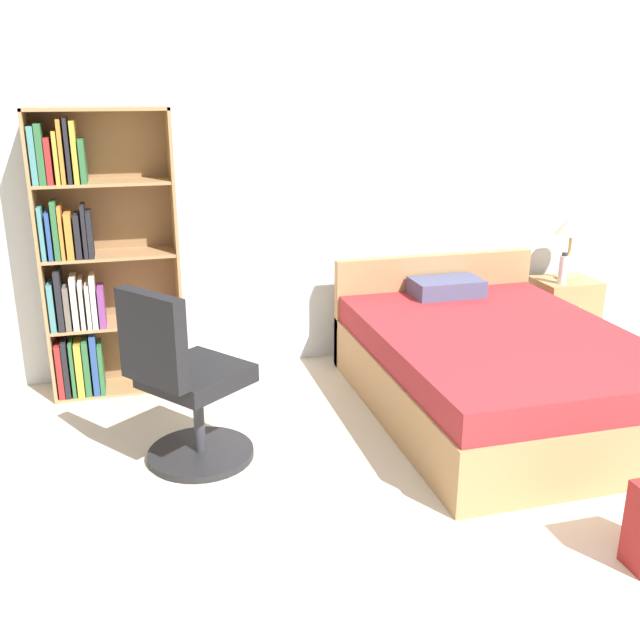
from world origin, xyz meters
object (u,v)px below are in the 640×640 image
Objects in this scene: bookshelf at (91,262)px; nightstand at (563,313)px; table_lamp at (572,227)px; office_chair at (185,387)px; bed at (493,367)px; water_bottle at (563,269)px.

nightstand is at bearing -0.79° from bookshelf.
bookshelf is at bearing 179.71° from table_lamp.
office_chair is at bearing -159.99° from nightstand.
office_chair is 2.01× the size of table_lamp.
bed is 1.59m from table_lamp.
table_lamp is 0.34m from water_bottle.
office_chair is 3.11m from water_bottle.
bed is at bearing -140.22° from table_lamp.
bed reaches higher than water_bottle.
water_bottle is at bearing -2.43° from bookshelf.
water_bottle is at bearing -134.44° from table_lamp.
nightstand is at bearing 42.59° from water_bottle.
office_chair reaches higher than water_bottle.
bed is at bearing 6.25° from office_chair.
bookshelf reaches higher than water_bottle.
nightstand is at bearing -122.71° from table_lamp.
bookshelf is 3.42m from water_bottle.
table_lamp is at bearing 39.78° from bed.
water_bottle is at bearing 38.98° from bed.
nightstand is (3.04, 1.11, -0.18)m from office_chair.
bookshelf is 1.33m from office_chair.
bed is 2.05× the size of office_chair.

